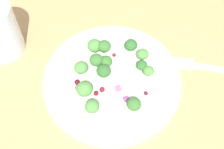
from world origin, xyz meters
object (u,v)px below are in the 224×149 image
broccoli_floret_1 (142,65)px  fork (218,69)px  broccoli_floret_0 (94,46)px  plate (112,80)px  broccoli_floret_2 (92,107)px

broccoli_floret_1 → fork: bearing=76.5°
broccoli_floret_0 → fork: bearing=64.6°
plate → fork: (3.31, 19.87, -0.61)cm
broccoli_floret_0 → broccoli_floret_1: broccoli_floret_0 is taller
plate → broccoli_floret_0: (-6.84, -1.46, 2.15)cm
broccoli_floret_0 → fork: (10.14, 21.33, -2.76)cm
broccoli_floret_1 → fork: broccoli_floret_1 is taller
broccoli_floret_2 → fork: bearing=94.4°
broccoli_floret_1 → broccoli_floret_2: broccoli_floret_2 is taller
plate → broccoli_floret_1: (-0.11, 5.65, 2.06)cm
broccoli_floret_0 → fork: size_ratio=0.17×
fork → plate: bearing=-99.5°
broccoli_floret_1 → fork: 14.86cm
fork → broccoli_floret_1: bearing=-103.5°
broccoli_floret_0 → fork: broccoli_floret_0 is taller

